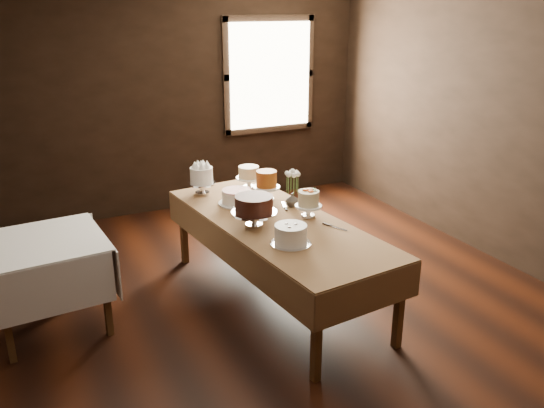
{
  "coord_description": "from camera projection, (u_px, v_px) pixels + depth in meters",
  "views": [
    {
      "loc": [
        -1.83,
        -3.58,
        2.46
      ],
      "look_at": [
        0.0,
        0.2,
        0.95
      ],
      "focal_mm": 36.93,
      "sensor_mm": 36.0,
      "label": 1
    }
  ],
  "objects": [
    {
      "name": "cake_swirl",
      "position": [
        291.0,
        235.0,
        4.21
      ],
      "size": [
        0.32,
        0.32,
        0.16
      ],
      "color": "silver",
      "rests_on": "display_table"
    },
    {
      "name": "wall_right",
      "position": [
        524.0,
        125.0,
        5.17
      ],
      "size": [
        0.02,
        6.0,
        2.8
      ],
      "primitive_type": "cube",
      "color": "black",
      "rests_on": "ground"
    },
    {
      "name": "cake_speckled",
      "position": [
        249.0,
        178.0,
        5.51
      ],
      "size": [
        0.26,
        0.26,
        0.23
      ],
      "color": "white",
      "rests_on": "display_table"
    },
    {
      "name": "cake_server_b",
      "position": [
        339.0,
        228.0,
        4.52
      ],
      "size": [
        0.12,
        0.23,
        0.01
      ],
      "primitive_type": "cube",
      "rotation": [
        0.0,
        0.0,
        -1.16
      ],
      "color": "silver",
      "rests_on": "display_table"
    },
    {
      "name": "display_table",
      "position": [
        276.0,
        226.0,
        4.72
      ],
      "size": [
        1.19,
        2.48,
        0.74
      ],
      "rotation": [
        0.0,
        0.0,
        0.11
      ],
      "color": "#442912",
      "rests_on": "ground"
    },
    {
      "name": "flower_bouquet",
      "position": [
        292.0,
        180.0,
        4.94
      ],
      "size": [
        0.14,
        0.14,
        0.2
      ],
      "primitive_type": null,
      "color": "white",
      "rests_on": "flower_vase"
    },
    {
      "name": "cake_meringue",
      "position": [
        202.0,
        181.0,
        5.32
      ],
      "size": [
        0.28,
        0.28,
        0.27
      ],
      "color": "silver",
      "rests_on": "display_table"
    },
    {
      "name": "cake_chocolate",
      "position": [
        254.0,
        212.0,
        4.55
      ],
      "size": [
        0.38,
        0.38,
        0.27
      ],
      "color": "silver",
      "rests_on": "display_table"
    },
    {
      "name": "side_table",
      "position": [
        44.0,
        251.0,
        4.31
      ],
      "size": [
        0.95,
        0.95,
        0.75
      ],
      "rotation": [
        0.0,
        0.0,
        0.08
      ],
      "color": "#442912",
      "rests_on": "ground"
    },
    {
      "name": "cake_lattice",
      "position": [
        237.0,
        198.0,
        5.07
      ],
      "size": [
        0.38,
        0.38,
        0.12
      ],
      "color": "white",
      "rests_on": "display_table"
    },
    {
      "name": "floor",
      "position": [
        283.0,
        319.0,
        4.62
      ],
      "size": [
        5.0,
        6.0,
        0.01
      ],
      "primitive_type": "cube",
      "color": "black",
      "rests_on": "ground"
    },
    {
      "name": "cake_server_c",
      "position": [
        257.0,
        209.0,
        4.94
      ],
      "size": [
        0.05,
        0.24,
        0.01
      ],
      "primitive_type": "cube",
      "rotation": [
        0.0,
        0.0,
        1.48
      ],
      "color": "silver",
      "rests_on": "display_table"
    },
    {
      "name": "cake_flowers",
      "position": [
        308.0,
        205.0,
        4.75
      ],
      "size": [
        0.24,
        0.24,
        0.24
      ],
      "color": "white",
      "rests_on": "display_table"
    },
    {
      "name": "cake_caramel",
      "position": [
        267.0,
        187.0,
        5.15
      ],
      "size": [
        0.25,
        0.25,
        0.29
      ],
      "color": "white",
      "rests_on": "display_table"
    },
    {
      "name": "flower_vase",
      "position": [
        292.0,
        200.0,
        5.01
      ],
      "size": [
        0.14,
        0.14,
        0.13
      ],
      "primitive_type": "imported",
      "rotation": [
        0.0,
        0.0,
        0.22
      ],
      "color": "#2D2823",
      "rests_on": "display_table"
    },
    {
      "name": "cake_server_a",
      "position": [
        299.0,
        231.0,
        4.47
      ],
      "size": [
        0.23,
        0.12,
        0.01
      ],
      "primitive_type": "cube",
      "rotation": [
        0.0,
        0.0,
        0.41
      ],
      "color": "silver",
      "rests_on": "display_table"
    },
    {
      "name": "wall_back",
      "position": [
        170.0,
        98.0,
        6.68
      ],
      "size": [
        5.0,
        0.02,
        2.8
      ],
      "primitive_type": "cube",
      "color": "black",
      "rests_on": "ground"
    },
    {
      "name": "window",
      "position": [
        270.0,
        75.0,
        7.1
      ],
      "size": [
        1.1,
        0.05,
        1.3
      ],
      "primitive_type": "cube",
      "color": "#FFEABF",
      "rests_on": "wall_back"
    },
    {
      "name": "cake_server_d",
      "position": [
        284.0,
        205.0,
        5.06
      ],
      "size": [
        0.1,
        0.24,
        0.01
      ],
      "primitive_type": "cube",
      "rotation": [
        0.0,
        0.0,
        1.25
      ],
      "color": "silver",
      "rests_on": "display_table"
    }
  ]
}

